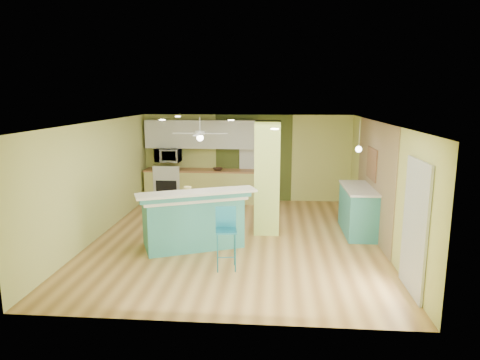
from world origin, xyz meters
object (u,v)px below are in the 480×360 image
at_px(peninsula, 193,219).
at_px(fruit_bowl, 218,169).
at_px(canister, 188,191).
at_px(side_counter, 359,210).
at_px(bar_stool, 226,228).

xyz_separation_m(peninsula, fruit_bowl, (0.04, 3.62, 0.40)).
distance_m(peninsula, canister, 0.61).
distance_m(side_counter, fruit_bowl, 4.31).
bearing_deg(bar_stool, canister, 123.97).
xyz_separation_m(side_counter, fruit_bowl, (-3.50, 2.48, 0.45)).
bearing_deg(fruit_bowl, side_counter, -35.32).
xyz_separation_m(bar_stool, fruit_bowl, (-0.77, 4.69, 0.23)).
height_order(peninsula, side_counter, peninsula).
relative_size(fruit_bowl, canister, 1.52).
height_order(peninsula, bar_stool, peninsula).
bearing_deg(peninsula, side_counter, -5.38).
distance_m(bar_stool, side_counter, 3.52).
bearing_deg(fruit_bowl, canister, -91.69).
height_order(bar_stool, side_counter, bar_stool).
height_order(bar_stool, fruit_bowl, bar_stool).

